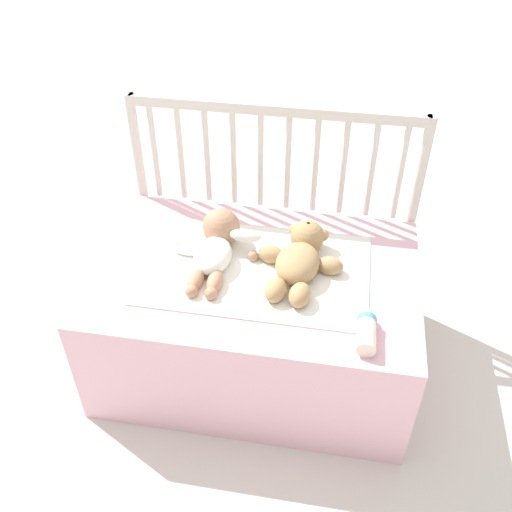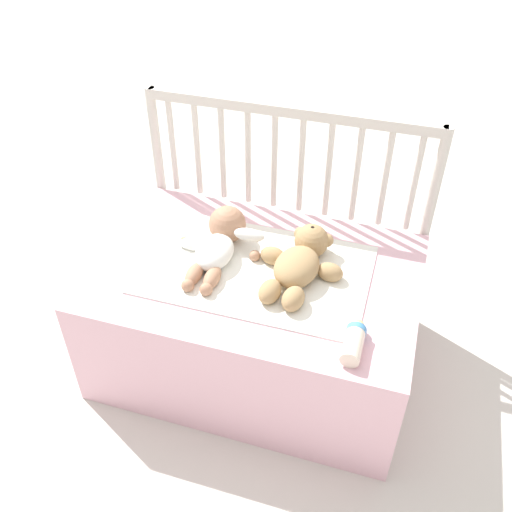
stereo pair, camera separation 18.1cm
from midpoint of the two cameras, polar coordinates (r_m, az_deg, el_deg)
The scene contains 7 objects.
ground_plane at distance 2.16m, azimuth -2.43°, elevation -10.23°, with size 12.00×12.00×0.00m, color silver.
crib_mattress at distance 2.00m, azimuth -2.60°, elevation -6.22°, with size 1.05×0.71×0.43m.
crib_rail at distance 2.06m, azimuth -0.74°, elevation 8.33°, with size 1.05×0.04×0.84m.
blanket at distance 1.85m, azimuth -2.87°, elevation -1.52°, with size 0.73×0.46×0.01m.
teddy_bear at distance 1.82m, azimuth 1.57°, elevation -0.34°, with size 0.29×0.37×0.12m.
baby at distance 1.88m, azimuth -6.80°, elevation 0.94°, with size 0.29×0.37×0.13m.
baby_bottle at distance 1.63m, azimuth 7.88°, elevation -7.57°, with size 0.06×0.16×0.06m.
Camera 1 is at (0.24, -1.38, 1.65)m, focal length 40.00 mm.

